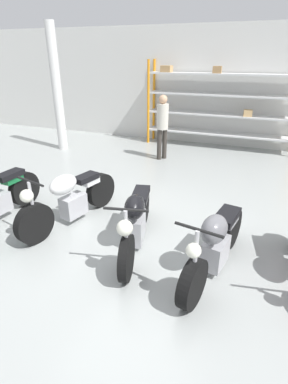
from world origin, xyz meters
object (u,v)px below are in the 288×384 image
at_px(motorcycle_black, 136,220).
at_px(motorcycle_grey, 215,244).
at_px(motorcycle_white, 70,199).
at_px(person_browsing, 162,122).
at_px(shelving_rack, 219,104).

distance_m(motorcycle_black, motorcycle_grey, 1.24).
distance_m(motorcycle_white, motorcycle_grey, 2.62).
bearing_deg(motorcycle_grey, motorcycle_white, -88.55).
height_order(motorcycle_white, motorcycle_grey, motorcycle_white).
bearing_deg(motorcycle_white, motorcycle_grey, 93.66).
bearing_deg(person_browsing, motorcycle_white, 122.47).
xyz_separation_m(motorcycle_white, motorcycle_black, (1.36, -0.26, 0.00)).
bearing_deg(motorcycle_black, shelving_rack, 164.66).
bearing_deg(motorcycle_white, person_browsing, -172.12).
distance_m(shelving_rack, motorcycle_grey, 6.36).
bearing_deg(motorcycle_black, motorcycle_white, -113.32).
height_order(motorcycle_black, person_browsing, person_browsing).
distance_m(shelving_rack, motorcycle_black, 6.11).
height_order(shelving_rack, person_browsing, shelving_rack).
relative_size(shelving_rack, motorcycle_black, 2.16).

